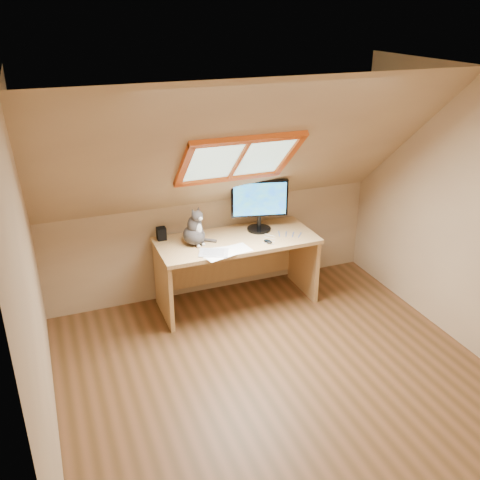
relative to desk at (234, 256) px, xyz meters
name	(u,v)px	position (x,y,z in m)	size (l,w,h in m)	color
ground	(285,386)	(-0.11, -1.45, -0.50)	(3.50, 3.50, 0.00)	brown
room_shell	(298,227)	(-0.11, -1.54, 0.93)	(3.52, 3.52, 2.41)	tan
desk	(234,256)	(0.00, 0.00, 0.00)	(1.58, 0.69, 0.72)	tan
monitor	(259,202)	(0.29, 0.05, 0.53)	(0.57, 0.24, 0.53)	black
cat	(194,231)	(-0.42, -0.04, 0.36)	(0.29, 0.31, 0.38)	#4B4442
desk_speaker	(161,234)	(-0.69, 0.18, 0.28)	(0.09, 0.09, 0.12)	black
graphics_tablet	(214,253)	(-0.32, -0.31, 0.23)	(0.27, 0.19, 0.01)	#B2B2B7
mouse	(268,242)	(0.25, -0.27, 0.24)	(0.05, 0.10, 0.03)	black
papers	(227,252)	(-0.19, -0.33, 0.22)	(0.35, 0.30, 0.01)	white
cables	(282,236)	(0.43, -0.19, 0.23)	(0.51, 0.26, 0.01)	silver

